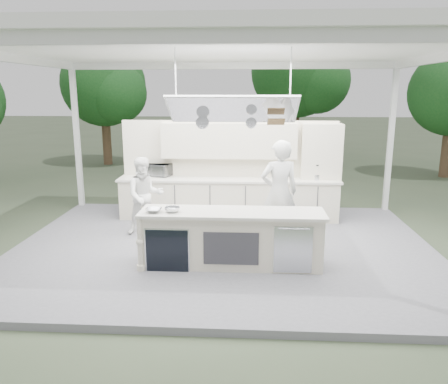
# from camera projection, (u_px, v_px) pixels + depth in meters

# --- Properties ---
(ground) EXTENTS (90.00, 90.00, 0.00)m
(ground) POSITION_uv_depth(u_px,v_px,m) (223.00, 252.00, 8.43)
(ground) COLOR #3E4A33
(ground) RESTS_ON ground
(stage_deck) EXTENTS (8.00, 6.00, 0.12)m
(stage_deck) POSITION_uv_depth(u_px,v_px,m) (223.00, 249.00, 8.42)
(stage_deck) COLOR slate
(stage_deck) RESTS_ON ground
(tent) EXTENTS (8.20, 6.20, 3.86)m
(tent) POSITION_uv_depth(u_px,v_px,m) (224.00, 51.00, 7.58)
(tent) COLOR white
(tent) RESTS_ON ground
(demo_island) EXTENTS (3.10, 0.79, 0.95)m
(demo_island) POSITION_uv_depth(u_px,v_px,m) (231.00, 238.00, 7.40)
(demo_island) COLOR beige
(demo_island) RESTS_ON stage_deck
(back_counter) EXTENTS (5.08, 0.72, 0.95)m
(back_counter) POSITION_uv_depth(u_px,v_px,m) (228.00, 198.00, 10.15)
(back_counter) COLOR beige
(back_counter) RESTS_ON stage_deck
(back_wall_unit) EXTENTS (5.05, 0.48, 2.25)m
(back_wall_unit) POSITION_uv_depth(u_px,v_px,m) (248.00, 155.00, 10.11)
(back_wall_unit) COLOR beige
(back_wall_unit) RESTS_ON stage_deck
(tree_cluster) EXTENTS (19.55, 9.40, 5.85)m
(tree_cluster) POSITION_uv_depth(u_px,v_px,m) (234.00, 84.00, 17.20)
(tree_cluster) COLOR brown
(tree_cluster) RESTS_ON ground
(head_chef) EXTENTS (0.83, 0.64, 2.03)m
(head_chef) POSITION_uv_depth(u_px,v_px,m) (279.00, 192.00, 8.38)
(head_chef) COLOR silver
(head_chef) RESTS_ON stage_deck
(sous_chef) EXTENTS (0.95, 0.85, 1.61)m
(sous_chef) POSITION_uv_depth(u_px,v_px,m) (145.00, 196.00, 9.00)
(sous_chef) COLOR white
(sous_chef) RESTS_ON stage_deck
(toaster_oven) EXTENTS (0.62, 0.53, 0.29)m
(toaster_oven) POSITION_uv_depth(u_px,v_px,m) (159.00, 170.00, 10.28)
(toaster_oven) COLOR #B5B8BC
(toaster_oven) RESTS_ON back_counter
(bowl_large) EXTENTS (0.28, 0.28, 0.07)m
(bowl_large) POSITION_uv_depth(u_px,v_px,m) (154.00, 210.00, 7.24)
(bowl_large) COLOR #AEB0B5
(bowl_large) RESTS_ON demo_island
(bowl_small) EXTENTS (0.27, 0.27, 0.08)m
(bowl_small) POSITION_uv_depth(u_px,v_px,m) (172.00, 210.00, 7.26)
(bowl_small) COLOR silver
(bowl_small) RESTS_ON demo_island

